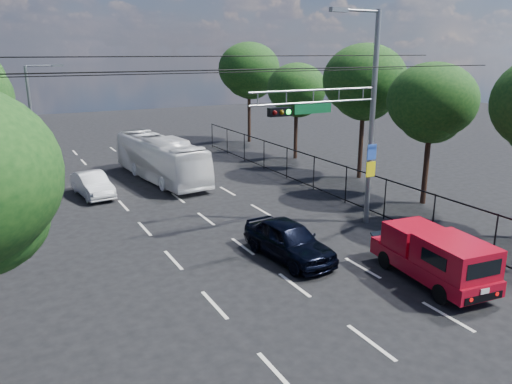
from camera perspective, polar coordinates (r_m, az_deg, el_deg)
ground at (r=14.80m, az=12.99°, el=-16.40°), size 120.00×120.00×0.00m
lane_markings at (r=25.97m, az=-7.44°, el=-1.78°), size 6.12×38.00×0.01m
signal_mast at (r=22.25m, az=10.81°, el=8.95°), size 6.43×0.39×9.50m
streetlight_left at (r=31.58m, az=-23.93°, el=7.46°), size 2.09×0.22×7.08m
utility_wires at (r=20.01m, az=-2.79°, el=14.19°), size 22.00×5.04×0.74m
fence_right at (r=27.66m, az=8.75°, el=1.47°), size 0.06×34.03×2.00m
tree_right_b at (r=27.05m, az=19.42°, el=9.12°), size 4.50×4.50×7.31m
tree_right_c at (r=31.75m, az=12.26°, el=11.74°), size 5.10×5.10×8.29m
tree_right_d at (r=37.22m, az=4.67°, el=11.22°), size 4.32×4.32×7.02m
tree_right_e at (r=44.19m, az=-0.80°, el=13.39°), size 5.28×5.28×8.58m
red_pickup at (r=18.44m, az=19.67°, el=-6.85°), size 2.28×5.10×1.84m
navy_hatchback at (r=19.40m, az=3.76°, el=-5.50°), size 2.14×4.55×1.51m
white_bus at (r=31.71m, az=-10.84°, el=3.79°), size 3.26×9.85×2.69m
white_van at (r=29.11m, az=-18.19°, el=0.82°), size 1.84×4.14×1.32m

